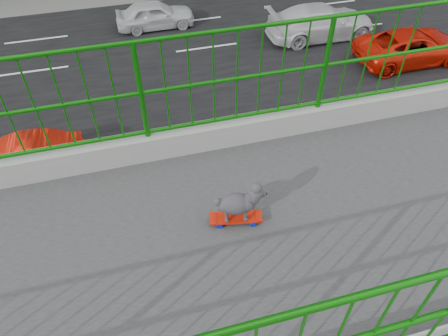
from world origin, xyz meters
name	(u,v)px	position (x,y,z in m)	size (l,w,h in m)	color
road	(30,110)	(-13.00, 0.00, 0.01)	(18.00, 90.00, 0.02)	black
skateboard	(236,218)	(-0.24, 4.66, 7.05)	(0.24, 0.52, 0.07)	red
poodle	(239,202)	(-0.23, 4.68, 7.29)	(0.26, 0.49, 0.41)	#27252A
car_0	(345,168)	(-6.00, 10.15, 0.77)	(1.83, 4.54, 1.55)	silver
car_1	(19,161)	(-9.20, 0.02, 0.69)	(1.46, 4.19, 1.38)	red
car_2	(412,46)	(-12.40, 16.72, 0.71)	(2.37, 5.14, 1.43)	red
car_3	(321,22)	(-15.60, 13.71, 0.79)	(2.20, 5.41, 1.57)	silver
car_4	(155,15)	(-18.80, 5.99, 0.67)	(1.58, 3.93, 1.34)	silver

